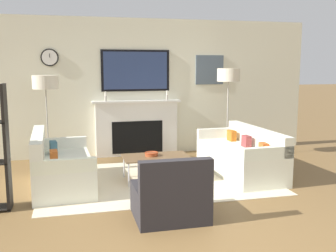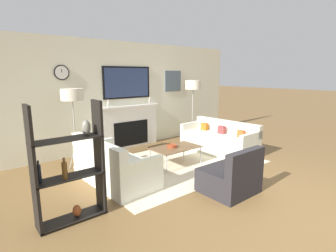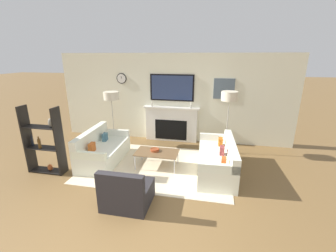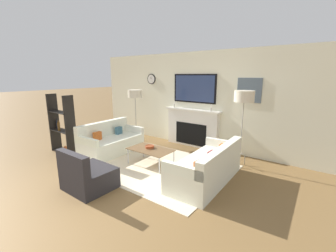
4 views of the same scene
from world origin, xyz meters
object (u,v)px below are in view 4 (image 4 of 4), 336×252
Objects in this scene: couch_left at (111,142)px; floor_lamp_right at (244,97)px; armchair at (87,176)px; decorative_bowl at (150,147)px; coffee_table at (151,150)px; shelf_unit at (62,125)px; couch_right at (207,168)px; floor_lamp_left at (135,94)px.

couch_left is 0.99× the size of floor_lamp_right.
armchair is 1.61m from decorative_bowl.
couch_left is 3.59m from floor_lamp_right.
coffee_table is 0.66× the size of shelf_unit.
couch_right reaches higher than coffee_table.
floor_lamp_right is (3.13, 1.18, 1.30)m from couch_left.
floor_lamp_left is at bearing 118.52° from armchair.
floor_lamp_left is 1.04× the size of shelf_unit.
floor_lamp_left is at bearing 68.67° from shelf_unit.
couch_left is at bearing -179.91° from couch_right.
armchair is at bearing -50.83° from couch_left.
decorative_bowl is 0.13× the size of floor_lamp_left.
floor_lamp_right reaches higher than decorative_bowl.
shelf_unit is at bearing -141.58° from couch_left.
decorative_bowl is at bearing -36.01° from floor_lamp_left.
floor_lamp_left is 0.94× the size of floor_lamp_right.
couch_right is 1.84× the size of coffee_table.
armchair is 3.38m from floor_lamp_left.
coffee_table is at bearing -34.46° from decorative_bowl.
floor_lamp_right reaches higher than couch_right.
floor_lamp_left reaches higher than couch_left.
floor_lamp_left reaches higher than coffee_table.
couch_right is 3.54m from floor_lamp_left.
couch_left is 1.70m from floor_lamp_left.
coffee_table is 4.84× the size of decorative_bowl.
armchair is at bearing -96.21° from coffee_table.
couch_left is at bearing -179.24° from decorative_bowl.
couch_right is 1.44m from coffee_table.
decorative_bowl is (-1.51, 0.01, 0.14)m from couch_right.
shelf_unit is (-0.77, -1.96, -0.73)m from floor_lamp_left.
floor_lamp_right is at bearing 20.73° from couch_left.
coffee_table is at bearing -1.16° from couch_left.
couch_right is 2.30× the size of armchair.
decorative_bowl is 2.52m from shelf_unit.
couch_left is 1.34m from shelf_unit.
coffee_table is (-1.44, -0.03, 0.08)m from couch_right.
decorative_bowl is (-0.07, 0.05, 0.06)m from coffee_table.
decorative_bowl is 2.39m from floor_lamp_right.
shelf_unit is at bearing 160.45° from armchair.
coffee_table is (1.46, -0.03, 0.08)m from couch_left.
shelf_unit is at bearing -154.48° from floor_lamp_right.
couch_right is at bearing -0.52° from decorative_bowl.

